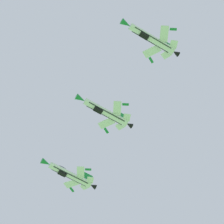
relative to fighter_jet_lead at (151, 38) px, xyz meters
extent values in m
cylinder|color=silver|center=(0.27, -0.09, 0.00)|extent=(11.88, 5.59, 1.70)
cube|color=#2D3338|center=(0.29, -0.03, -0.47)|extent=(10.00, 4.75, 0.61)
cone|color=#197A38|center=(-6.48, 2.28, 0.00)|extent=(2.78, 2.27, 1.56)
cone|color=black|center=(6.63, -2.33, 0.00)|extent=(1.96, 1.81, 1.36)
ellipsoid|color=#192333|center=(-2.26, 0.69, 0.63)|extent=(3.43, 2.25, 1.25)
cube|color=black|center=(-1.73, 0.74, -0.80)|extent=(2.48, 1.88, 1.00)
cube|color=silver|center=(1.03, -3.08, -0.48)|extent=(4.36, 4.23, 0.83)
cube|color=#197A38|center=(1.40, -5.41, -0.80)|extent=(1.51, 1.57, 0.32)
cube|color=silver|center=(2.75, 1.78, 0.31)|extent=(2.50, 4.42, 0.83)
cube|color=#197A38|center=(4.49, 3.37, 0.63)|extent=(1.67, 0.82, 0.32)
cube|color=silver|center=(4.58, -3.21, -0.24)|extent=(2.73, 2.77, 0.49)
cube|color=silver|center=(5.58, -0.37, 0.23)|extent=(1.80, 2.27, 0.49)
cube|color=#197A38|center=(4.70, -1.95, 1.79)|extent=(2.65, 1.42, 2.60)
cylinder|color=silver|center=(7.08, 19.81, -2.26)|extent=(11.88, 5.59, 1.70)
cube|color=#2D3338|center=(7.11, 19.89, -2.72)|extent=(10.00, 4.76, 0.64)
cone|color=#197A38|center=(0.34, 22.18, -2.26)|extent=(2.78, 2.27, 1.56)
cone|color=black|center=(13.45, 17.57, -2.26)|extent=(1.96, 1.81, 1.36)
ellipsoid|color=#192333|center=(4.56, 20.58, -1.63)|extent=(3.44, 2.26, 1.27)
cube|color=black|center=(5.09, 20.66, -3.05)|extent=(2.48, 1.89, 1.02)
cube|color=silver|center=(7.85, 16.83, -2.79)|extent=(4.36, 4.22, 0.92)
cube|color=#197A38|center=(8.22, 14.51, -3.15)|extent=(1.52, 1.58, 0.33)
cube|color=silver|center=(9.56, 21.68, -1.89)|extent=(2.50, 4.41, 0.92)
cube|color=#197A38|center=(11.30, 23.26, -1.53)|extent=(1.67, 0.82, 0.33)
cube|color=silver|center=(11.40, 16.70, -2.52)|extent=(2.73, 2.77, 0.54)
cube|color=silver|center=(12.39, 19.53, -1.99)|extent=(1.80, 2.27, 0.54)
cube|color=#197A38|center=(11.51, 17.92, -0.47)|extent=(2.67, 1.47, 2.60)
cylinder|color=silver|center=(14.35, 38.03, -3.54)|extent=(11.88, 5.59, 1.70)
cube|color=#2D3338|center=(14.39, 38.15, -3.99)|extent=(10.01, 4.76, 0.77)
cone|color=#197A38|center=(7.61, 40.41, -3.54)|extent=(2.78, 2.27, 1.56)
cone|color=black|center=(20.72, 35.79, -3.54)|extent=(1.96, 1.81, 1.36)
ellipsoid|color=#192333|center=(11.80, 38.75, -2.92)|extent=(3.47, 2.34, 1.36)
cube|color=black|center=(12.39, 38.96, -4.31)|extent=(2.50, 1.94, 1.11)
cube|color=silver|center=(15.14, 35.11, -4.32)|extent=(4.30, 4.17, 1.32)
cube|color=#197A38|center=(15.52, 32.84, -4.89)|extent=(1.52, 1.58, 0.38)
cube|color=silver|center=(16.81, 39.86, -2.91)|extent=(2.49, 4.34, 1.32)
cube|color=#197A38|center=(18.54, 41.39, -2.35)|extent=(1.67, 0.84, 0.38)
cube|color=silver|center=(18.67, 34.95, -3.95)|extent=(2.70, 2.75, 0.75)
cube|color=silver|center=(19.65, 37.72, -3.12)|extent=(1.80, 2.24, 0.75)
cube|color=#197A38|center=(18.72, 35.98, -1.79)|extent=(2.75, 1.71, 2.56)
camera|label=1|loc=(-31.16, -14.20, -111.87)|focal=78.82mm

